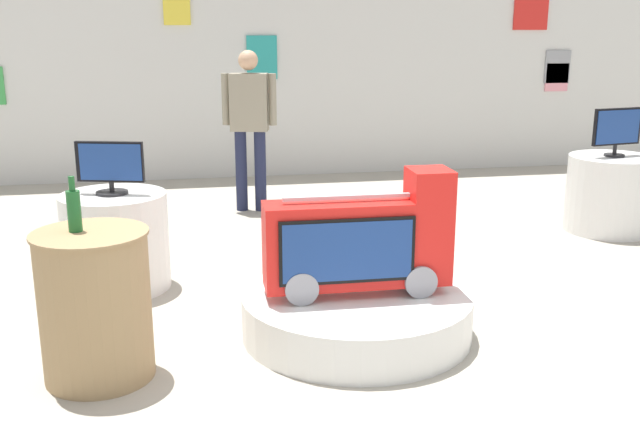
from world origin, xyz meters
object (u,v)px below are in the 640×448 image
at_px(novelty_firetruck_tv, 361,244).
at_px(tv_on_left_rear, 110,166).
at_px(display_pedestal_left_rear, 116,241).
at_px(shopper_browsing_near_truck, 250,118).
at_px(bottle_on_side_table, 74,209).
at_px(main_display_pedestal, 356,314).
at_px(side_table_round, 95,304).
at_px(display_pedestal_center_rear, 610,194).
at_px(tv_on_center_rear, 617,129).

relative_size(novelty_firetruck_tv, tv_on_left_rear, 2.39).
bearing_deg(display_pedestal_left_rear, shopper_browsing_near_truck, 61.26).
height_order(bottle_on_side_table, shopper_browsing_near_truck, shopper_browsing_near_truck).
xyz_separation_m(main_display_pedestal, bottle_on_side_table, (-1.60, -0.28, 0.82)).
bearing_deg(side_table_round, main_display_pedestal, 11.15).
distance_m(display_pedestal_left_rear, display_pedestal_center_rear, 4.51).
xyz_separation_m(novelty_firetruck_tv, display_pedestal_left_rear, (-1.57, 1.17, -0.24)).
height_order(novelty_firetruck_tv, tv_on_left_rear, tv_on_left_rear).
bearing_deg(main_display_pedestal, display_pedestal_center_rear, 33.62).
xyz_separation_m(tv_on_left_rear, bottle_on_side_table, (-0.06, -1.43, 0.04)).
relative_size(main_display_pedestal, side_table_round, 1.73).
relative_size(novelty_firetruck_tv, side_table_round, 1.38).
relative_size(main_display_pedestal, tv_on_left_rear, 2.99).
distance_m(novelty_firetruck_tv, side_table_round, 1.59).
relative_size(display_pedestal_left_rear, tv_on_center_rear, 1.50).
xyz_separation_m(side_table_round, bottle_on_side_table, (-0.07, 0.03, 0.53)).
xyz_separation_m(main_display_pedestal, display_pedestal_left_rear, (-1.54, 1.16, 0.22)).
xyz_separation_m(display_pedestal_center_rear, side_table_round, (-4.44, -2.23, 0.07)).
xyz_separation_m(tv_on_center_rear, side_table_round, (-4.44, -2.23, -0.54)).
bearing_deg(tv_on_center_rear, tv_on_left_rear, -170.17).
relative_size(main_display_pedestal, tv_on_center_rear, 2.82).
xyz_separation_m(main_display_pedestal, side_table_round, (-1.53, -0.30, 0.29)).
distance_m(novelty_firetruck_tv, display_pedestal_left_rear, 1.97).
bearing_deg(display_pedestal_center_rear, novelty_firetruck_tv, -146.08).
xyz_separation_m(side_table_round, shopper_browsing_near_truck, (1.19, 3.65, 0.54)).
relative_size(main_display_pedestal, display_pedestal_left_rear, 1.88).
relative_size(side_table_round, bottle_on_side_table, 2.80).
relative_size(tv_on_left_rear, bottle_on_side_table, 1.62).
relative_size(tv_on_center_rear, side_table_round, 0.61).
height_order(tv_on_center_rear, shopper_browsing_near_truck, shopper_browsing_near_truck).
xyz_separation_m(tv_on_left_rear, tv_on_center_rear, (4.45, 0.77, 0.05)).
distance_m(tv_on_left_rear, bottle_on_side_table, 1.43).
height_order(novelty_firetruck_tv, tv_on_center_rear, tv_on_center_rear).
bearing_deg(display_pedestal_center_rear, tv_on_center_rear, -99.50).
bearing_deg(novelty_firetruck_tv, display_pedestal_left_rear, 143.28).
bearing_deg(display_pedestal_left_rear, tv_on_left_rear, -74.74).
height_order(novelty_firetruck_tv, display_pedestal_center_rear, novelty_firetruck_tv).
height_order(main_display_pedestal, shopper_browsing_near_truck, shopper_browsing_near_truck).
bearing_deg(main_display_pedestal, display_pedestal_left_rear, 143.06).
height_order(main_display_pedestal, bottle_on_side_table, bottle_on_side_table).
xyz_separation_m(main_display_pedestal, shopper_browsing_near_truck, (-0.34, 3.35, 0.83)).
distance_m(novelty_firetruck_tv, shopper_browsing_near_truck, 3.40).
bearing_deg(main_display_pedestal, side_table_round, -168.85).
bearing_deg(bottle_on_side_table, main_display_pedestal, 9.76).
bearing_deg(display_pedestal_left_rear, novelty_firetruck_tv, -36.72).
xyz_separation_m(novelty_firetruck_tv, tv_on_center_rear, (2.88, 1.93, 0.37)).
relative_size(tv_on_center_rear, shopper_browsing_near_truck, 0.31).
bearing_deg(main_display_pedestal, novelty_firetruck_tv, -18.02).
bearing_deg(novelty_firetruck_tv, side_table_round, -169.26).
bearing_deg(display_pedestal_center_rear, display_pedestal_left_rear, -170.17).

